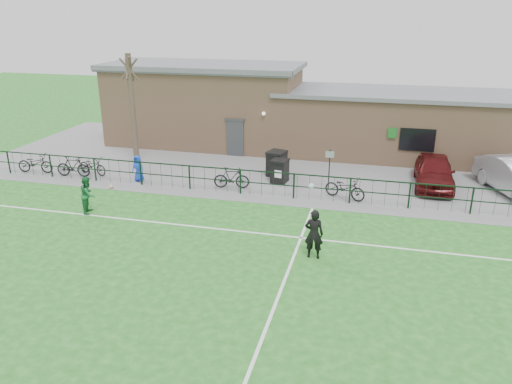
% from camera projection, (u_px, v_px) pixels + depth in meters
% --- Properties ---
extents(ground, '(90.00, 90.00, 0.00)m').
position_uv_depth(ground, '(217.00, 285.00, 15.57)').
color(ground, '#1B5E1B').
rests_on(ground, ground).
extents(paving_strip, '(34.00, 13.00, 0.02)m').
position_uv_depth(paving_strip, '(293.00, 162.00, 27.85)').
color(paving_strip, slate).
rests_on(paving_strip, ground).
extents(pitch_line_touch, '(28.00, 0.10, 0.01)m').
position_uv_depth(pitch_line_touch, '(271.00, 198.00, 22.67)').
color(pitch_line_touch, white).
rests_on(pitch_line_touch, ground).
extents(pitch_line_mid, '(28.00, 0.10, 0.01)m').
position_uv_depth(pitch_line_mid, '(250.00, 232.00, 19.21)').
color(pitch_line_mid, white).
rests_on(pitch_line_mid, ground).
extents(pitch_line_perp, '(0.10, 16.00, 0.01)m').
position_uv_depth(pitch_line_perp, '(280.00, 293.00, 15.11)').
color(pitch_line_perp, white).
rests_on(pitch_line_perp, ground).
extents(perimeter_fence, '(28.00, 0.10, 1.20)m').
position_uv_depth(perimeter_fence, '(272.00, 184.00, 22.64)').
color(perimeter_fence, black).
rests_on(perimeter_fence, ground).
extents(bare_tree, '(0.30, 0.30, 6.00)m').
position_uv_depth(bare_tree, '(133.00, 113.00, 25.91)').
color(bare_tree, '#443429').
rests_on(bare_tree, ground).
extents(wheelie_bin_left, '(0.83, 0.91, 1.07)m').
position_uv_depth(wheelie_bin_left, '(280.00, 172.00, 24.53)').
color(wheelie_bin_left, black).
rests_on(wheelie_bin_left, paving_strip).
extents(wheelie_bin_right, '(1.00, 1.08, 1.21)m').
position_uv_depth(wheelie_bin_right, '(277.00, 164.00, 25.45)').
color(wheelie_bin_right, black).
rests_on(wheelie_bin_right, paving_strip).
extents(sign_post, '(0.07, 0.07, 2.00)m').
position_uv_depth(sign_post, '(329.00, 170.00, 23.25)').
color(sign_post, black).
rests_on(sign_post, paving_strip).
extents(car_maroon, '(1.90, 4.45, 1.50)m').
position_uv_depth(car_maroon, '(434.00, 171.00, 23.89)').
color(car_maroon, '#480C0E').
rests_on(car_maroon, paving_strip).
extents(bicycle_a, '(1.97, 0.87, 1.00)m').
position_uv_depth(bicycle_a, '(35.00, 163.00, 25.96)').
color(bicycle_a, black).
rests_on(bicycle_a, paving_strip).
extents(bicycle_b, '(1.82, 0.66, 1.07)m').
position_uv_depth(bicycle_b, '(73.00, 166.00, 25.33)').
color(bicycle_b, black).
rests_on(bicycle_b, paving_strip).
extents(bicycle_c, '(1.87, 1.04, 0.93)m').
position_uv_depth(bicycle_c, '(93.00, 166.00, 25.69)').
color(bicycle_c, black).
rests_on(bicycle_c, paving_strip).
extents(bicycle_d, '(1.76, 0.76, 1.03)m').
position_uv_depth(bicycle_d, '(231.00, 178.00, 23.70)').
color(bicycle_d, black).
rests_on(bicycle_d, paving_strip).
extents(bicycle_e, '(2.05, 1.33, 1.02)m').
position_uv_depth(bicycle_e, '(345.00, 188.00, 22.40)').
color(bicycle_e, black).
rests_on(bicycle_e, paving_strip).
extents(spectator_child, '(0.68, 0.47, 1.31)m').
position_uv_depth(spectator_child, '(138.00, 168.00, 24.64)').
color(spectator_child, blue).
rests_on(spectator_child, paving_strip).
extents(goalkeeper_kick, '(0.95, 3.05, 1.78)m').
position_uv_depth(goalkeeper_kick, '(314.00, 233.00, 17.03)').
color(goalkeeper_kick, black).
rests_on(goalkeeper_kick, ground).
extents(outfield_player, '(0.80, 0.91, 1.57)m').
position_uv_depth(outfield_player, '(88.00, 195.00, 20.85)').
color(outfield_player, '#1B6131').
rests_on(outfield_player, ground).
extents(ball_ground, '(0.21, 0.21, 0.21)m').
position_uv_depth(ball_ground, '(111.00, 187.00, 23.80)').
color(ball_ground, silver).
rests_on(ball_ground, ground).
extents(clubhouse, '(24.25, 5.40, 4.96)m').
position_uv_depth(clubhouse, '(288.00, 112.00, 30.01)').
color(clubhouse, tan).
rests_on(clubhouse, ground).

